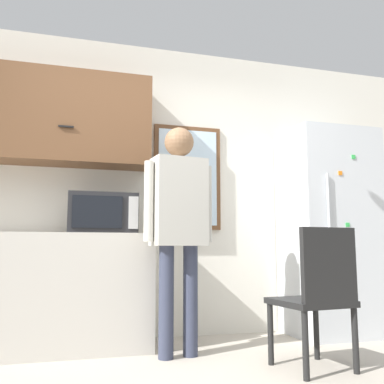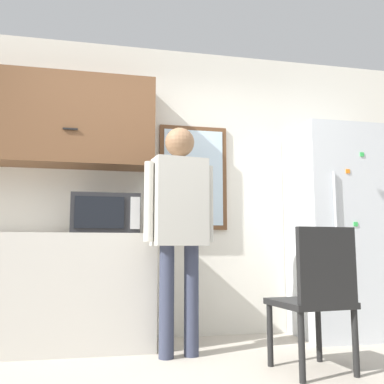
% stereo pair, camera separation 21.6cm
% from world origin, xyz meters
% --- Properties ---
extents(back_wall, '(6.00, 0.06, 2.70)m').
position_xyz_m(back_wall, '(0.00, 1.81, 1.35)').
color(back_wall, silver).
rests_on(back_wall, ground_plane).
extents(counter, '(2.17, 0.59, 0.90)m').
position_xyz_m(counter, '(-1.11, 1.48, 0.45)').
color(counter, '#BCB7AD').
rests_on(counter, ground_plane).
extents(upper_cabinets, '(2.17, 0.35, 0.79)m').
position_xyz_m(upper_cabinets, '(-1.11, 1.61, 1.88)').
color(upper_cabinets, brown).
extents(microwave, '(0.53, 0.38, 0.31)m').
position_xyz_m(microwave, '(-0.43, 1.40, 1.06)').
color(microwave, '#232326').
rests_on(microwave, counter).
extents(person, '(0.55, 0.28, 1.72)m').
position_xyz_m(person, '(0.12, 1.06, 1.05)').
color(person, '#33384C').
rests_on(person, ground_plane).
extents(refrigerator, '(0.80, 0.65, 1.90)m').
position_xyz_m(refrigerator, '(1.68, 1.46, 0.95)').
color(refrigerator, silver).
rests_on(refrigerator, ground_plane).
extents(chair, '(0.49, 0.49, 0.92)m').
position_xyz_m(chair, '(0.90, 0.45, 0.50)').
color(chair, black).
rests_on(chair, ground_plane).
extents(window, '(0.64, 0.05, 0.98)m').
position_xyz_m(window, '(0.37, 1.76, 1.45)').
color(window, brown).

